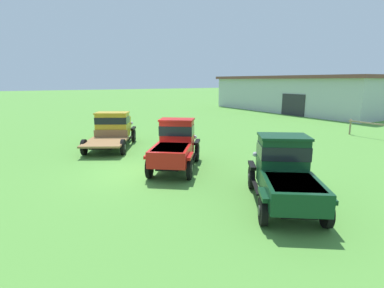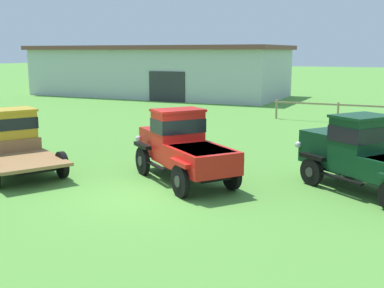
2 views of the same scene
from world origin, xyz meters
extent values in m
plane|color=#518E38|center=(0.00, 0.00, 0.00)|extent=(240.00, 240.00, 0.00)
cube|color=#B2B7BC|center=(-14.91, 27.43, 2.05)|extent=(22.30, 9.13, 4.11)
cube|color=brown|center=(-14.91, 27.43, 4.29)|extent=(22.90, 9.93, 0.36)
cube|color=#2D2D33|center=(-11.56, 22.82, 1.20)|extent=(3.20, 0.08, 2.40)
cylinder|color=#997F60|center=(-0.94, 16.86, 0.57)|extent=(0.12, 0.12, 1.13)
cylinder|color=black|center=(-7.40, 0.33, 0.42)|extent=(0.83, 0.56, 0.85)
cylinder|color=#2D2D2D|center=(-7.45, 0.24, 0.42)|extent=(0.27, 0.17, 0.30)
cylinder|color=black|center=(-6.40, 2.14, 0.42)|extent=(0.83, 0.56, 0.85)
cylinder|color=#2D2D2D|center=(-6.35, 2.23, 0.42)|extent=(0.27, 0.17, 0.30)
cylinder|color=black|center=(-4.44, -1.32, 0.42)|extent=(0.83, 0.56, 0.85)
cylinder|color=#2D2D2D|center=(-4.49, -1.41, 0.42)|extent=(0.27, 0.17, 0.30)
cylinder|color=black|center=(-3.43, 0.50, 0.42)|extent=(0.83, 0.56, 0.85)
cylinder|color=#2D2D2D|center=(-3.38, 0.59, 0.42)|extent=(0.27, 0.17, 0.30)
cube|color=black|center=(-5.45, 0.43, 0.50)|extent=(4.87, 3.39, 0.12)
cube|color=gold|center=(-7.11, 1.35, 1.06)|extent=(2.08, 2.04, 1.00)
cube|color=silver|center=(-7.77, 1.72, 1.01)|extent=(0.61, 1.03, 0.75)
sphere|color=silver|center=(-8.16, 1.04, 1.09)|extent=(0.20, 0.20, 0.20)
sphere|color=silver|center=(-7.40, 2.40, 1.09)|extent=(0.20, 0.20, 0.20)
cube|color=black|center=(-7.40, 0.33, 0.90)|extent=(0.95, 0.65, 0.12)
cube|color=black|center=(-6.40, 2.14, 0.90)|extent=(0.95, 0.65, 0.12)
cube|color=gold|center=(-5.94, 0.71, 1.27)|extent=(1.83, 2.12, 1.40)
cube|color=black|center=(-5.94, 0.71, 1.58)|extent=(1.89, 2.18, 0.39)
cube|color=gold|center=(-5.94, 0.71, 2.01)|extent=(1.97, 2.25, 0.08)
cube|color=black|center=(-6.34, -0.24, 0.48)|extent=(1.39, 0.85, 0.05)
cube|color=black|center=(-5.36, 1.54, 0.48)|extent=(1.39, 0.85, 0.05)
cube|color=olive|center=(-4.29, -0.21, 0.61)|extent=(3.40, 3.17, 0.10)
cube|color=olive|center=(-5.44, 0.42, 0.84)|extent=(1.03, 1.77, 0.44)
cylinder|color=black|center=(-1.29, 1.92, 0.46)|extent=(0.82, 0.68, 0.92)
cylinder|color=#2D2D2D|center=(-1.35, 1.85, 0.46)|extent=(0.27, 0.22, 0.32)
cylinder|color=black|center=(-0.29, 3.23, 0.46)|extent=(0.82, 0.68, 0.92)
cylinder|color=#2D2D2D|center=(-0.23, 3.31, 0.46)|extent=(0.27, 0.22, 0.32)
cylinder|color=black|center=(0.93, 0.21, 0.46)|extent=(0.82, 0.68, 0.92)
cylinder|color=#2D2D2D|center=(0.88, 0.14, 0.46)|extent=(0.27, 0.22, 0.32)
cylinder|color=black|center=(1.94, 1.52, 0.46)|extent=(0.82, 0.68, 0.92)
cylinder|color=#2D2D2D|center=(2.00, 1.60, 0.46)|extent=(0.27, 0.22, 0.32)
cube|color=black|center=(0.25, 1.78, 0.54)|extent=(3.82, 3.23, 0.12)
cube|color=red|center=(-0.96, 2.71, 1.02)|extent=(1.83, 1.78, 0.83)
cube|color=silver|center=(-1.50, 3.12, 0.98)|extent=(0.60, 0.76, 0.63)
sphere|color=silver|center=(-1.88, 2.64, 1.04)|extent=(0.20, 0.20, 0.20)
sphere|color=silver|center=(-1.13, 3.62, 1.04)|extent=(0.20, 0.20, 0.20)
cube|color=black|center=(-1.29, 1.92, 0.97)|extent=(0.96, 0.80, 0.12)
cube|color=black|center=(-0.29, 3.23, 0.97)|extent=(0.96, 0.80, 0.12)
cube|color=red|center=(-0.03, 2.00, 1.37)|extent=(1.62, 1.71, 1.53)
cube|color=black|center=(-0.03, 2.00, 1.71)|extent=(1.66, 1.76, 0.43)
cube|color=red|center=(-0.03, 2.00, 2.18)|extent=(1.73, 1.82, 0.08)
cube|color=black|center=(-0.45, 1.30, 0.52)|extent=(1.11, 0.89, 0.05)
cube|color=black|center=(0.54, 2.58, 0.52)|extent=(1.11, 0.89, 0.05)
cube|color=red|center=(1.18, 1.06, 0.93)|extent=(2.62, 2.51, 0.65)
cube|color=black|center=(1.18, 1.06, 1.22)|extent=(2.21, 2.12, 0.06)
cube|color=red|center=(0.93, 0.21, 0.97)|extent=(0.92, 0.77, 0.12)
cube|color=red|center=(1.94, 1.52, 0.97)|extent=(0.92, 0.77, 0.12)
cylinder|color=black|center=(3.96, 3.00, 0.41)|extent=(0.78, 0.62, 0.82)
cylinder|color=#2D2D2D|center=(3.90, 2.91, 0.41)|extent=(0.25, 0.19, 0.29)
cylinder|color=black|center=(4.94, 4.38, 0.41)|extent=(0.78, 0.62, 0.82)
cylinder|color=#2D2D2D|center=(5.00, 4.47, 0.41)|extent=(0.25, 0.19, 0.29)
cylinder|color=black|center=(6.31, 1.34, 0.41)|extent=(0.78, 0.62, 0.82)
cylinder|color=#2D2D2D|center=(6.25, 1.25, 0.41)|extent=(0.25, 0.19, 0.29)
cylinder|color=black|center=(7.29, 2.72, 0.41)|extent=(0.78, 0.62, 0.82)
cylinder|color=#2D2D2D|center=(7.35, 2.81, 0.41)|extent=(0.25, 0.19, 0.29)
cube|color=black|center=(5.54, 2.91, 0.49)|extent=(3.91, 3.14, 0.12)
cube|color=#0F381E|center=(4.28, 3.81, 1.05)|extent=(1.81, 1.77, 0.99)
cube|color=silver|center=(3.74, 4.19, 1.00)|extent=(0.59, 0.80, 0.75)
sphere|color=silver|center=(3.36, 3.68, 1.07)|extent=(0.20, 0.20, 0.20)
sphere|color=silver|center=(4.10, 4.71, 1.07)|extent=(0.20, 0.20, 0.20)
cube|color=black|center=(3.96, 3.00, 0.87)|extent=(0.89, 0.71, 0.12)
cube|color=black|center=(4.94, 4.38, 0.87)|extent=(0.89, 0.71, 0.12)
cube|color=#0F381E|center=(5.29, 3.10, 1.33)|extent=(1.74, 1.84, 1.56)
cube|color=black|center=(5.29, 3.10, 1.68)|extent=(1.80, 1.89, 0.44)
cube|color=#0F381E|center=(5.29, 3.10, 2.15)|extent=(1.87, 1.96, 0.08)
cube|color=black|center=(4.90, 2.36, 0.47)|extent=(1.32, 0.99, 0.05)
cube|color=black|center=(5.85, 3.71, 0.47)|extent=(1.32, 0.99, 0.05)
cube|color=#0F381E|center=(6.55, 2.20, 0.86)|extent=(2.55, 2.44, 0.62)
cube|color=black|center=(6.55, 2.20, 1.14)|extent=(2.15, 2.06, 0.06)
cube|color=#0F381E|center=(6.31, 1.34, 0.87)|extent=(0.86, 0.69, 0.12)
cube|color=#0F381E|center=(7.29, 2.72, 0.87)|extent=(0.86, 0.69, 0.12)
cylinder|color=gold|center=(-9.09, 0.62, 0.46)|extent=(0.61, 0.61, 0.92)
cylinder|color=#896E0F|center=(-9.09, 0.62, 0.65)|extent=(0.64, 0.64, 0.03)
cylinder|color=#896E0F|center=(-9.09, 0.62, 0.28)|extent=(0.64, 0.64, 0.03)
camera|label=1|loc=(11.94, -4.24, 3.93)|focal=28.00mm
camera|label=2|loc=(6.66, -11.23, 3.97)|focal=45.00mm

